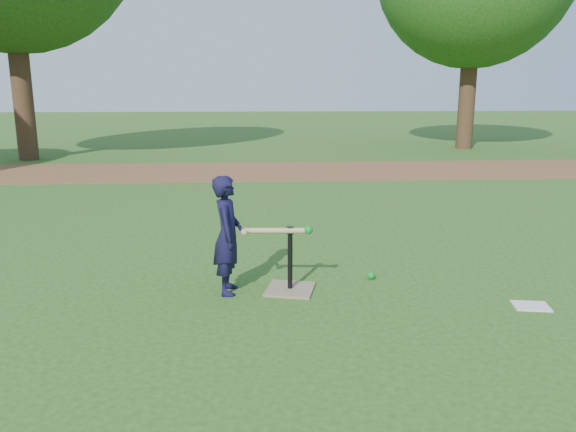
{
  "coord_description": "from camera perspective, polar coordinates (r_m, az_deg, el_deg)",
  "views": [
    {
      "loc": [
        -0.13,
        -5.19,
        1.87
      ],
      "look_at": [
        0.22,
        0.09,
        0.65
      ],
      "focal_mm": 35.0,
      "sensor_mm": 36.0,
      "label": 1
    }
  ],
  "objects": [
    {
      "name": "wiffle_ball_ground",
      "position": [
        5.67,
        8.45,
        -5.98
      ],
      "size": [
        0.08,
        0.08,
        0.08
      ],
      "primitive_type": "sphere",
      "color": "#0C8C21",
      "rests_on": "ground"
    },
    {
      "name": "child",
      "position": [
        5.15,
        -6.16,
        -1.94
      ],
      "size": [
        0.28,
        0.41,
        1.1
      ],
      "primitive_type": "imported",
      "rotation": [
        0.0,
        0.0,
        1.53
      ],
      "color": "black",
      "rests_on": "ground"
    },
    {
      "name": "clipboard",
      "position": [
        5.38,
        23.47,
        -8.39
      ],
      "size": [
        0.34,
        0.28,
        0.01
      ],
      "primitive_type": "cube",
      "rotation": [
        0.0,
        0.0,
        -0.18
      ],
      "color": "silver",
      "rests_on": "ground"
    },
    {
      "name": "swing_action",
      "position": [
        5.12,
        -0.79,
        -1.5
      ],
      "size": [
        0.66,
        0.12,
        0.08
      ],
      "color": "tan",
      "rests_on": "ground"
    },
    {
      "name": "batting_tee",
      "position": [
        5.29,
        0.21,
        -6.44
      ],
      "size": [
        0.52,
        0.52,
        0.61
      ],
      "color": "#8D7559",
      "rests_on": "ground"
    },
    {
      "name": "dirt_strip",
      "position": [
        12.83,
        -3.12,
        4.59
      ],
      "size": [
        24.0,
        3.0,
        0.01
      ],
      "primitive_type": "cube",
      "color": "brown",
      "rests_on": "ground"
    },
    {
      "name": "ground",
      "position": [
        5.52,
        -2.2,
        -6.82
      ],
      "size": [
        80.0,
        80.0,
        0.0
      ],
      "primitive_type": "plane",
      "color": "#285116",
      "rests_on": "ground"
    }
  ]
}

